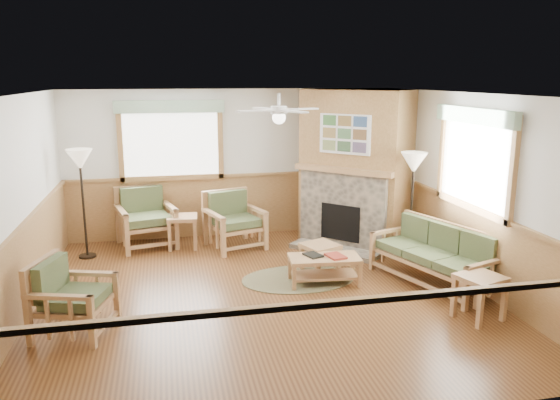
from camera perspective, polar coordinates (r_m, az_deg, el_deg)
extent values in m
cube|color=brown|center=(7.61, -1.88, -9.82)|extent=(6.00, 6.00, 0.01)
cube|color=white|center=(7.02, -2.04, 11.00)|extent=(6.00, 6.00, 0.01)
cube|color=white|center=(10.11, -4.95, 3.84)|extent=(6.00, 0.02, 2.70)
cube|color=white|center=(4.39, 5.02, -8.25)|extent=(6.00, 0.02, 2.70)
cube|color=white|center=(7.31, -25.79, -0.91)|extent=(0.02, 6.00, 2.70)
cube|color=white|center=(8.25, 19.02, 1.13)|extent=(0.02, 6.00, 2.70)
cylinder|color=brown|center=(8.12, 1.93, -8.23)|extent=(1.91, 1.91, 0.01)
cube|color=maroon|center=(7.84, 5.84, -5.75)|extent=(0.28, 0.34, 0.03)
cube|color=black|center=(7.87, 3.48, -5.67)|extent=(0.28, 0.32, 0.03)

